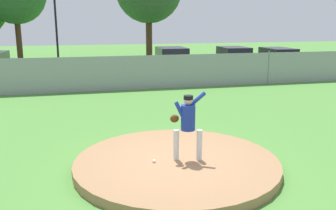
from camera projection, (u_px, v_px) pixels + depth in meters
name	position (u px, v px, depth m)	size (l,w,h in m)	color
ground_plane	(136.00, 109.00, 14.06)	(80.00, 80.00, 0.00)	#4C8438
asphalt_strip	(114.00, 77.00, 22.10)	(44.00, 7.00, 0.01)	#2B2B2D
pitchers_mound	(177.00, 163.00, 8.36)	(4.69, 4.69, 0.21)	#99704C
pitcher_youth	(188.00, 121.00, 8.10)	(0.81, 0.32, 1.59)	silver
baseball	(154.00, 161.00, 8.14)	(0.07, 0.07, 0.07)	white
chainlink_fence	(123.00, 73.00, 17.66)	(39.14, 0.07, 1.78)	gray
parked_car_slate	(233.00, 61.00, 23.59)	(1.98, 4.15, 1.68)	slate
parked_car_charcoal	(278.00, 60.00, 24.78)	(1.92, 4.72, 1.53)	#232328
parked_car_silver	(172.00, 62.00, 22.71)	(1.97, 4.26, 1.72)	#B7BABF
traffic_cone_orange	(77.00, 71.00, 22.72)	(0.40, 0.40, 0.55)	orange
traffic_light_near	(55.00, 13.00, 24.12)	(0.28, 0.46, 5.74)	black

